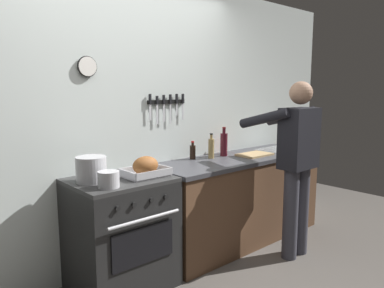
# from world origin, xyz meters

# --- Properties ---
(wall_back) EXTENTS (6.00, 0.13, 2.60)m
(wall_back) POSITION_xyz_m (-0.00, 1.35, 1.30)
(wall_back) COLOR silver
(wall_back) RESTS_ON ground
(counter_block) EXTENTS (2.03, 0.65, 0.90)m
(counter_block) POSITION_xyz_m (1.21, 0.99, 0.46)
(counter_block) COLOR brown
(counter_block) RESTS_ON ground
(stove) EXTENTS (0.76, 0.67, 0.90)m
(stove) POSITION_xyz_m (-0.22, 0.99, 0.45)
(stove) COLOR black
(stove) RESTS_ON ground
(person_cook) EXTENTS (0.51, 0.63, 1.66)m
(person_cook) POSITION_xyz_m (1.32, 0.40, 0.95)
(person_cook) COLOR #383842
(person_cook) RESTS_ON ground
(roasting_pan) EXTENTS (0.35, 0.26, 0.16)m
(roasting_pan) POSITION_xyz_m (-0.03, 0.91, 0.97)
(roasting_pan) COLOR #B7B7BC
(roasting_pan) RESTS_ON stove
(stock_pot) EXTENTS (0.23, 0.23, 0.19)m
(stock_pot) POSITION_xyz_m (-0.44, 1.03, 1.00)
(stock_pot) COLOR #B7B7BC
(stock_pot) RESTS_ON stove
(saucepan) EXTENTS (0.15, 0.15, 0.12)m
(saucepan) POSITION_xyz_m (-0.42, 0.80, 0.96)
(saucepan) COLOR #B7B7BC
(saucepan) RESTS_ON stove
(cutting_board) EXTENTS (0.36, 0.24, 0.02)m
(cutting_board) POSITION_xyz_m (1.36, 0.93, 0.91)
(cutting_board) COLOR tan
(cutting_board) RESTS_ON counter_block
(bottle_vinegar) EXTENTS (0.06, 0.06, 0.25)m
(bottle_vinegar) POSITION_xyz_m (0.91, 1.12, 1.01)
(bottle_vinegar) COLOR #997F4C
(bottle_vinegar) RESTS_ON counter_block
(bottle_wine_red) EXTENTS (0.08, 0.08, 0.30)m
(bottle_wine_red) POSITION_xyz_m (1.10, 1.13, 1.03)
(bottle_wine_red) COLOR #47141E
(bottle_wine_red) RESTS_ON counter_block
(bottle_hot_sauce) EXTENTS (0.05, 0.05, 0.20)m
(bottle_hot_sauce) POSITION_xyz_m (1.20, 1.21, 0.98)
(bottle_hot_sauce) COLOR red
(bottle_hot_sauce) RESTS_ON counter_block
(bottle_soy_sauce) EXTENTS (0.06, 0.06, 0.18)m
(bottle_soy_sauce) POSITION_xyz_m (0.74, 1.21, 0.97)
(bottle_soy_sauce) COLOR black
(bottle_soy_sauce) RESTS_ON counter_block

